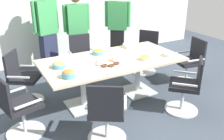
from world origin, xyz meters
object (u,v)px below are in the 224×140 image
at_px(snack_bowl_pretzels, 68,74).
at_px(office_chair_0, 146,54).
at_px(office_chair_1, 82,60).
at_px(person_standing_1, 77,30).
at_px(office_chair_2, 23,81).
at_px(snack_bowl_chips_yellow, 145,58).
at_px(conference_table, 112,66).
at_px(donut_platter, 108,63).
at_px(snack_bowl_chips_orange, 98,52).
at_px(office_chair_3, 18,110).
at_px(napkin_pile, 129,46).
at_px(office_chair_6, 190,64).
at_px(person_standing_2, 117,26).
at_px(person_standing_0, 47,29).
at_px(office_chair_4, 106,115).
at_px(office_chair_5, 187,88).
at_px(plate_stack, 169,54).
at_px(snack_bowl_cookies, 59,65).

bearing_deg(snack_bowl_pretzels, office_chair_0, 26.86).
distance_m(office_chair_1, person_standing_1, 0.77).
distance_m(office_chair_2, snack_bowl_chips_yellow, 2.12).
bearing_deg(conference_table, donut_platter, -135.08).
relative_size(conference_table, snack_bowl_chips_orange, 11.77).
height_order(office_chair_3, napkin_pile, office_chair_3).
bearing_deg(office_chair_6, snack_bowl_pretzels, 103.51).
bearing_deg(conference_table, person_standing_2, 57.26).
bearing_deg(snack_bowl_pretzels, person_standing_0, 82.62).
bearing_deg(person_standing_0, office_chair_6, 122.39).
relative_size(office_chair_1, donut_platter, 2.28).
height_order(office_chair_4, napkin_pile, office_chair_4).
xyz_separation_m(office_chair_5, person_standing_1, (-0.82, 2.64, 0.49)).
bearing_deg(plate_stack, snack_bowl_pretzels, -179.35).
bearing_deg(conference_table, office_chair_1, 95.45).
bearing_deg(office_chair_6, person_standing_0, 59.85).
bearing_deg(person_standing_0, office_chair_2, 37.33).
height_order(office_chair_5, snack_bowl_pretzels, office_chair_5).
xyz_separation_m(office_chair_0, napkin_pile, (-0.66, -0.32, 0.38)).
bearing_deg(office_chair_1, conference_table, 100.98).
bearing_deg(snack_bowl_chips_orange, person_standing_0, 111.07).
distance_m(office_chair_0, office_chair_5, 1.74).
bearing_deg(office_chair_6, snack_bowl_chips_orange, 82.96).
relative_size(person_standing_0, snack_bowl_chips_yellow, 10.77).
bearing_deg(snack_bowl_chips_yellow, office_chair_0, 52.46).
height_order(office_chair_0, snack_bowl_chips_yellow, office_chair_0).
bearing_deg(office_chair_5, office_chair_2, 99.60).
distance_m(conference_table, person_standing_0, 1.88).
xyz_separation_m(office_chair_5, person_standing_0, (-1.48, 2.69, 0.57)).
xyz_separation_m(snack_bowl_pretzels, donut_platter, (0.73, 0.19, -0.03)).
distance_m(office_chair_0, snack_bowl_chips_yellow, 1.36).
xyz_separation_m(office_chair_1, snack_bowl_pretzels, (-0.80, -1.46, 0.40)).
bearing_deg(office_chair_2, office_chair_0, 126.25).
height_order(office_chair_0, office_chair_2, same).
xyz_separation_m(person_standing_1, plate_stack, (0.93, -2.02, -0.12)).
relative_size(office_chair_0, snack_bowl_pretzels, 4.68).
distance_m(person_standing_2, donut_platter, 2.12).
distance_m(office_chair_4, snack_bowl_cookies, 1.19).
distance_m(office_chair_0, snack_bowl_cookies, 2.30).
distance_m(office_chair_3, person_standing_0, 2.36).
distance_m(person_standing_1, donut_platter, 1.87).
bearing_deg(plate_stack, person_standing_2, 88.33).
bearing_deg(conference_table, plate_stack, -19.27).
relative_size(office_chair_4, person_standing_1, 0.53).
bearing_deg(snack_bowl_cookies, plate_stack, -12.26).
xyz_separation_m(office_chair_5, person_standing_2, (0.17, 2.53, 0.49)).
xyz_separation_m(office_chair_0, snack_bowl_chips_yellow, (-0.80, -1.04, 0.39)).
height_order(office_chair_2, snack_bowl_cookies, office_chair_2).
relative_size(person_standing_1, napkin_pile, 10.23).
distance_m(conference_table, office_chair_5, 1.30).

